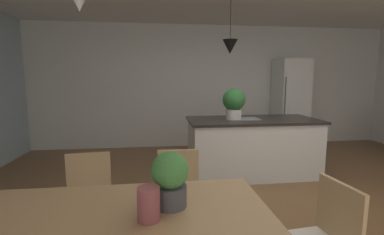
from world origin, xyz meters
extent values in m
cube|color=brown|center=(0.00, 0.00, -0.02)|extent=(10.00, 8.40, 0.04)
cube|color=silver|center=(0.00, 3.26, 1.35)|extent=(10.00, 0.12, 2.70)
cube|color=tan|center=(-1.52, -1.34, 0.74)|extent=(1.74, 0.91, 0.04)
cylinder|color=tan|center=(-0.73, -0.96, 0.37)|extent=(0.06, 0.06, 0.74)
cube|color=tan|center=(-1.91, -0.56, 0.43)|extent=(0.43, 0.43, 0.04)
cube|color=white|center=(-1.91, -0.56, 0.47)|extent=(0.39, 0.39, 0.03)
cube|color=tan|center=(-1.93, -0.38, 0.66)|extent=(0.38, 0.06, 0.42)
cylinder|color=tan|center=(-1.76, -0.38, 0.21)|extent=(0.04, 0.04, 0.41)
cylinder|color=tan|center=(-2.10, -0.41, 0.21)|extent=(0.04, 0.04, 0.41)
cube|color=tan|center=(-0.15, -1.32, 0.66)|extent=(0.07, 0.38, 0.42)
cube|color=tan|center=(-1.13, -0.56, 0.43)|extent=(0.42, 0.42, 0.04)
cube|color=white|center=(-1.13, -0.56, 0.47)|extent=(0.38, 0.38, 0.03)
cube|color=tan|center=(-1.12, -0.38, 0.66)|extent=(0.38, 0.05, 0.42)
cylinder|color=tan|center=(-0.95, -0.40, 0.21)|extent=(0.04, 0.04, 0.41)
cylinder|color=tan|center=(-1.29, -0.38, 0.21)|extent=(0.04, 0.04, 0.41)
cube|color=silver|center=(0.18, 1.22, 0.44)|extent=(1.97, 0.88, 0.88)
cube|color=black|center=(0.18, 1.22, 0.88)|extent=(2.03, 0.94, 0.04)
cube|color=gray|center=(0.08, 1.22, 0.91)|extent=(0.36, 0.30, 0.01)
cube|color=silver|center=(1.63, 2.86, 0.98)|extent=(0.65, 0.64, 1.95)
cylinder|color=#4C4C4C|center=(1.35, 2.52, 0.98)|extent=(0.02, 0.02, 1.17)
cylinder|color=black|center=(-0.21, 1.22, 2.40)|extent=(0.01, 0.01, 0.60)
cone|color=black|center=(-0.21, 1.22, 2.00)|extent=(0.23, 0.23, 0.21)
cylinder|color=beige|center=(-0.14, 1.22, 0.98)|extent=(0.24, 0.24, 0.16)
sphere|color=#2D6B33|center=(-0.14, 1.22, 1.21)|extent=(0.35, 0.35, 0.35)
cylinder|color=#4C4C51|center=(-1.24, -1.26, 0.82)|extent=(0.20, 0.20, 0.13)
sphere|color=#478C42|center=(-1.24, -1.26, 0.98)|extent=(0.23, 0.23, 0.23)
cylinder|color=#994C51|center=(-1.36, -1.42, 0.85)|extent=(0.12, 0.12, 0.19)
camera|label=1|loc=(-1.30, -2.81, 1.52)|focal=25.16mm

